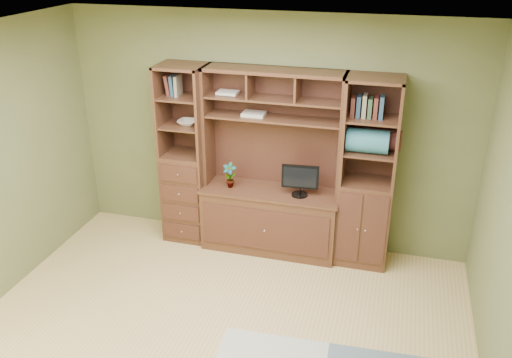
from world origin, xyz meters
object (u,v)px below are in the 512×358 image
(right_tower, at_px, (368,175))
(monitor, at_px, (300,175))
(center_hutch, at_px, (271,166))
(left_tower, at_px, (186,155))

(right_tower, distance_m, monitor, 0.70)
(center_hutch, bearing_deg, right_tower, 2.23)
(right_tower, bearing_deg, center_hutch, -177.77)
(right_tower, xyz_separation_m, monitor, (-0.69, -0.07, -0.05))
(left_tower, height_order, monitor, left_tower)
(center_hutch, height_order, right_tower, same)
(center_hutch, xyz_separation_m, right_tower, (1.02, 0.04, 0.00))
(center_hutch, height_order, left_tower, same)
(monitor, bearing_deg, right_tower, 1.09)
(center_hutch, relative_size, monitor, 4.25)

